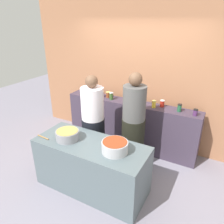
{
  "coord_description": "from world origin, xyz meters",
  "views": [
    {
      "loc": [
        1.55,
        -2.49,
        2.48
      ],
      "look_at": [
        0.0,
        0.35,
        1.05
      ],
      "focal_mm": 34.4,
      "sensor_mm": 36.0,
      "label": 1
    }
  ],
  "objects_px": {
    "preserve_jar_6": "(179,108)",
    "cook_with_tongs": "(93,126)",
    "preserve_jar_0": "(102,94)",
    "preserve_jar_3": "(131,98)",
    "preserve_jar_4": "(154,104)",
    "cook_in_cap": "(133,127)",
    "preserve_jar_2": "(111,96)",
    "wooden_spoon": "(43,137)",
    "preserve_jar_7": "(195,112)",
    "cooking_pot_left": "(68,135)",
    "preserve_jar_1": "(108,95)",
    "cooking_pot_center": "(115,147)",
    "preserve_jar_5": "(162,103)"
  },
  "relations": [
    {
      "from": "preserve_jar_6",
      "to": "cook_with_tongs",
      "type": "bearing_deg",
      "value": -146.74
    },
    {
      "from": "preserve_jar_0",
      "to": "preserve_jar_3",
      "type": "relative_size",
      "value": 0.99
    },
    {
      "from": "preserve_jar_4",
      "to": "cook_in_cap",
      "type": "distance_m",
      "value": 0.63
    },
    {
      "from": "preserve_jar_2",
      "to": "wooden_spoon",
      "type": "bearing_deg",
      "value": -102.02
    },
    {
      "from": "preserve_jar_7",
      "to": "wooden_spoon",
      "type": "bearing_deg",
      "value": -141.26
    },
    {
      "from": "cooking_pot_left",
      "to": "cook_in_cap",
      "type": "relative_size",
      "value": 0.2
    },
    {
      "from": "preserve_jar_1",
      "to": "cook_with_tongs",
      "type": "bearing_deg",
      "value": -77.74
    },
    {
      "from": "cooking_pot_center",
      "to": "preserve_jar_2",
      "type": "bearing_deg",
      "value": 120.56
    },
    {
      "from": "preserve_jar_5",
      "to": "cooking_pot_center",
      "type": "distance_m",
      "value": 1.49
    },
    {
      "from": "preserve_jar_3",
      "to": "cook_with_tongs",
      "type": "xyz_separation_m",
      "value": [
        -0.32,
        -0.89,
        -0.29
      ]
    },
    {
      "from": "preserve_jar_1",
      "to": "cook_with_tongs",
      "type": "distance_m",
      "value": 0.93
    },
    {
      "from": "preserve_jar_0",
      "to": "cooking_pot_left",
      "type": "relative_size",
      "value": 0.35
    },
    {
      "from": "cook_with_tongs",
      "to": "cook_in_cap",
      "type": "distance_m",
      "value": 0.7
    },
    {
      "from": "preserve_jar_1",
      "to": "cook_with_tongs",
      "type": "relative_size",
      "value": 0.07
    },
    {
      "from": "preserve_jar_4",
      "to": "preserve_jar_3",
      "type": "bearing_deg",
      "value": 167.47
    },
    {
      "from": "preserve_jar_2",
      "to": "preserve_jar_4",
      "type": "relative_size",
      "value": 1.08
    },
    {
      "from": "preserve_jar_1",
      "to": "preserve_jar_3",
      "type": "bearing_deg",
      "value": 3.41
    },
    {
      "from": "preserve_jar_1",
      "to": "preserve_jar_5",
      "type": "xyz_separation_m",
      "value": [
        1.12,
        0.03,
        0.0
      ]
    },
    {
      "from": "preserve_jar_3",
      "to": "preserve_jar_4",
      "type": "xyz_separation_m",
      "value": [
        0.49,
        -0.11,
        0.01
      ]
    },
    {
      "from": "cooking_pot_center",
      "to": "cook_in_cap",
      "type": "relative_size",
      "value": 0.21
    },
    {
      "from": "preserve_jar_1",
      "to": "cook_with_tongs",
      "type": "xyz_separation_m",
      "value": [
        0.19,
        -0.86,
        -0.29
      ]
    },
    {
      "from": "preserve_jar_2",
      "to": "cook_in_cap",
      "type": "distance_m",
      "value": 0.95
    },
    {
      "from": "preserve_jar_6",
      "to": "cooking_pot_center",
      "type": "distance_m",
      "value": 1.51
    },
    {
      "from": "cooking_pot_center",
      "to": "cook_in_cap",
      "type": "height_order",
      "value": "cook_in_cap"
    },
    {
      "from": "cooking_pot_left",
      "to": "preserve_jar_3",
      "type": "bearing_deg",
      "value": 76.52
    },
    {
      "from": "preserve_jar_6",
      "to": "preserve_jar_7",
      "type": "height_order",
      "value": "preserve_jar_6"
    },
    {
      "from": "preserve_jar_3",
      "to": "wooden_spoon",
      "type": "bearing_deg",
      "value": -113.45
    },
    {
      "from": "preserve_jar_4",
      "to": "cook_with_tongs",
      "type": "distance_m",
      "value": 1.16
    },
    {
      "from": "preserve_jar_3",
      "to": "preserve_jar_1",
      "type": "bearing_deg",
      "value": -176.59
    },
    {
      "from": "preserve_jar_5",
      "to": "wooden_spoon",
      "type": "bearing_deg",
      "value": -128.74
    },
    {
      "from": "preserve_jar_0",
      "to": "preserve_jar_7",
      "type": "height_order",
      "value": "preserve_jar_0"
    },
    {
      "from": "cooking_pot_center",
      "to": "cooking_pot_left",
      "type": "bearing_deg",
      "value": -176.72
    },
    {
      "from": "preserve_jar_0",
      "to": "cooking_pot_center",
      "type": "xyz_separation_m",
      "value": [
        1.04,
        -1.41,
        -0.15
      ]
    },
    {
      "from": "preserve_jar_0",
      "to": "preserve_jar_5",
      "type": "xyz_separation_m",
      "value": [
        1.24,
        0.06,
        0.0
      ]
    },
    {
      "from": "preserve_jar_0",
      "to": "cook_in_cap",
      "type": "bearing_deg",
      "value": -31.65
    },
    {
      "from": "preserve_jar_6",
      "to": "wooden_spoon",
      "type": "xyz_separation_m",
      "value": [
        -1.66,
        -1.6,
        -0.23
      ]
    },
    {
      "from": "preserve_jar_3",
      "to": "preserve_jar_6",
      "type": "relative_size",
      "value": 0.91
    },
    {
      "from": "preserve_jar_3",
      "to": "cook_in_cap",
      "type": "height_order",
      "value": "cook_in_cap"
    },
    {
      "from": "preserve_jar_0",
      "to": "preserve_jar_1",
      "type": "height_order",
      "value": "preserve_jar_0"
    },
    {
      "from": "preserve_jar_2",
      "to": "cook_with_tongs",
      "type": "height_order",
      "value": "cook_with_tongs"
    },
    {
      "from": "preserve_jar_2",
      "to": "wooden_spoon",
      "type": "distance_m",
      "value": 1.61
    },
    {
      "from": "wooden_spoon",
      "to": "preserve_jar_7",
      "type": "bearing_deg",
      "value": 38.74
    },
    {
      "from": "preserve_jar_5",
      "to": "preserve_jar_7",
      "type": "bearing_deg",
      "value": -10.53
    },
    {
      "from": "preserve_jar_6",
      "to": "cook_with_tongs",
      "type": "distance_m",
      "value": 1.54
    },
    {
      "from": "preserve_jar_5",
      "to": "preserve_jar_3",
      "type": "bearing_deg",
      "value": -179.86
    },
    {
      "from": "preserve_jar_4",
      "to": "preserve_jar_7",
      "type": "xyz_separation_m",
      "value": [
        0.72,
        -0.0,
        -0.01
      ]
    },
    {
      "from": "preserve_jar_3",
      "to": "cooking_pot_center",
      "type": "distance_m",
      "value": 1.53
    },
    {
      "from": "cooking_pot_left",
      "to": "wooden_spoon",
      "type": "distance_m",
      "value": 0.39
    },
    {
      "from": "preserve_jar_7",
      "to": "cook_with_tongs",
      "type": "relative_size",
      "value": 0.07
    },
    {
      "from": "cook_with_tongs",
      "to": "preserve_jar_0",
      "type": "bearing_deg",
      "value": 110.37
    }
  ]
}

